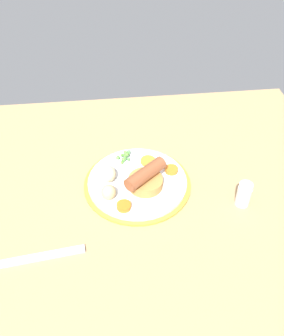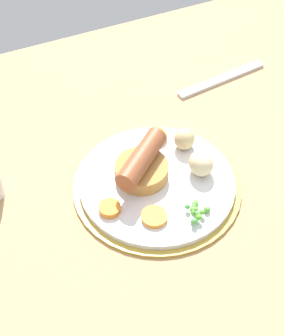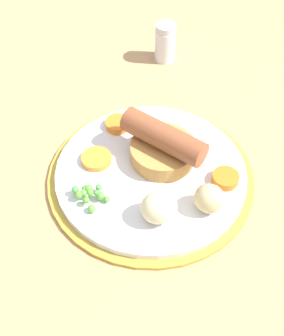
{
  "view_description": "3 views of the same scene",
  "coord_description": "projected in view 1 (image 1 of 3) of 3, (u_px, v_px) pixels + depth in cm",
  "views": [
    {
      "loc": [
        0.57,
        59.91,
        65.99
      ],
      "look_at": [
        -6.57,
        -3.85,
        6.45
      ],
      "focal_mm": 40.0,
      "sensor_mm": 36.0,
      "label": 1
    },
    {
      "loc": [
        -29.43,
        -50.45,
        67.35
      ],
      "look_at": [
        -6.93,
        -0.16,
        6.28
      ],
      "focal_mm": 60.0,
      "sensor_mm": 36.0,
      "label": 2
    },
    {
      "loc": [
        29.4,
        -12.2,
        47.82
      ],
      "look_at": [
        -5.06,
        -3.12,
        5.56
      ],
      "focal_mm": 50.0,
      "sensor_mm": 36.0,
      "label": 3
    }
  ],
  "objects": [
    {
      "name": "carrot_slice_3",
      "position": [
        171.0,
        170.0,
        0.89
      ],
      "size": [
        3.84,
        3.84,
        0.96
      ],
      "primitive_type": "cylinder",
      "rotation": [
        0.0,
        0.0,
        1.32
      ],
      "color": "orange",
      "rests_on": "dinner_plate"
    },
    {
      "name": "potato_chunk_1",
      "position": [
        108.0,
        174.0,
        0.86
      ],
      "size": [
        3.78,
        4.17,
        3.76
      ],
      "primitive_type": "ellipsoid",
      "rotation": [
        0.0,
        0.0,
        3.11
      ],
      "color": "beige",
      "rests_on": "dinner_plate"
    },
    {
      "name": "dining_table",
      "position": [
        116.0,
        197.0,
        0.88
      ],
      "size": [
        110.0,
        80.0,
        3.0
      ],
      "primitive_type": "cube",
      "color": "tan",
      "rests_on": "ground"
    },
    {
      "name": "sausage_pudding",
      "position": [
        146.0,
        180.0,
        0.84
      ],
      "size": [
        10.2,
        9.17,
        5.36
      ],
      "rotation": [
        0.0,
        0.0,
        0.69
      ],
      "color": "#BC8442",
      "rests_on": "dinner_plate"
    },
    {
      "name": "fork",
      "position": [
        39.0,
        257.0,
        0.73
      ],
      "size": [
        18.06,
        3.67,
        0.6
      ],
      "primitive_type": "cube",
      "rotation": [
        0.0,
        0.0,
        0.12
      ],
      "color": "silver",
      "rests_on": "dining_table"
    },
    {
      "name": "carrot_slice_0",
      "position": [
        148.0,
        161.0,
        0.92
      ],
      "size": [
        4.18,
        4.18,
        0.74
      ],
      "primitive_type": "cylinder",
      "rotation": [
        0.0,
        0.0,
        4.58
      ],
      "color": "orange",
      "rests_on": "dinner_plate"
    },
    {
      "name": "carrot_slice_2",
      "position": [
        124.0,
        206.0,
        0.81
      ],
      "size": [
        4.29,
        4.29,
        1.07
      ],
      "primitive_type": "cylinder",
      "rotation": [
        0.0,
        0.0,
        0.5
      ],
      "color": "orange",
      "rests_on": "dinner_plate"
    },
    {
      "name": "dinner_plate",
      "position": [
        137.0,
        183.0,
        0.88
      ],
      "size": [
        25.19,
        25.19,
        1.4
      ],
      "color": "#B79333",
      "rests_on": "dining_table"
    },
    {
      "name": "salt_shaker",
      "position": [
        244.0,
        194.0,
        0.82
      ],
      "size": [
        3.17,
        3.17,
        6.01
      ],
      "color": "silver",
      "rests_on": "dining_table"
    },
    {
      "name": "pea_pile",
      "position": [
        125.0,
        156.0,
        0.92
      ],
      "size": [
        3.74,
        4.08,
        1.89
      ],
      "color": "#60A546",
      "rests_on": "dinner_plate"
    },
    {
      "name": "potato_chunk_0",
      "position": [
        109.0,
        192.0,
        0.82
      ],
      "size": [
        4.68,
        4.69,
        3.51
      ],
      "primitive_type": "ellipsoid",
      "rotation": [
        0.0,
        0.0,
        3.95
      ],
      "color": "#CCB77F",
      "rests_on": "dinner_plate"
    }
  ]
}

